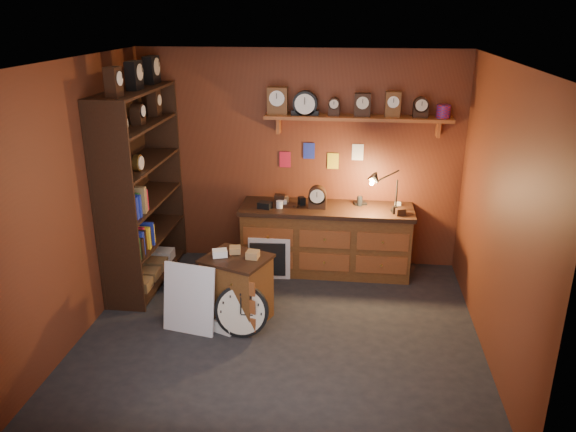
# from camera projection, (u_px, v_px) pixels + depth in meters

# --- Properties ---
(floor) EXTENTS (4.00, 4.00, 0.00)m
(floor) POSITION_uv_depth(u_px,v_px,m) (281.00, 330.00, 5.81)
(floor) COLOR black
(floor) RESTS_ON ground
(room_shell) EXTENTS (4.02, 3.62, 2.71)m
(room_shell) POSITION_uv_depth(u_px,v_px,m) (287.00, 167.00, 5.31)
(room_shell) COLOR #622B17
(room_shell) RESTS_ON ground
(shelving_unit) EXTENTS (0.47, 1.60, 2.58)m
(shelving_unit) POSITION_uv_depth(u_px,v_px,m) (138.00, 181.00, 6.48)
(shelving_unit) COLOR black
(shelving_unit) RESTS_ON ground
(workbench) EXTENTS (2.11, 0.66, 1.36)m
(workbench) POSITION_uv_depth(u_px,v_px,m) (326.00, 236.00, 6.98)
(workbench) COLOR brown
(workbench) RESTS_ON ground
(low_cabinet) EXTENTS (0.79, 0.73, 0.82)m
(low_cabinet) POSITION_uv_depth(u_px,v_px,m) (237.00, 286.00, 5.87)
(low_cabinet) COLOR brown
(low_cabinet) RESTS_ON ground
(big_round_clock) EXTENTS (0.55, 0.17, 0.55)m
(big_round_clock) POSITION_uv_depth(u_px,v_px,m) (242.00, 311.00, 5.65)
(big_round_clock) COLOR black
(big_round_clock) RESTS_ON ground
(white_panel) EXTENTS (0.58, 0.26, 0.73)m
(white_panel) POSITION_uv_depth(u_px,v_px,m) (191.00, 330.00, 5.81)
(white_panel) COLOR silver
(white_panel) RESTS_ON ground
(mini_fridge) EXTENTS (0.54, 0.56, 0.53)m
(mini_fridge) POSITION_uv_depth(u_px,v_px,m) (271.00, 251.00, 7.05)
(mini_fridge) COLOR silver
(mini_fridge) RESTS_ON ground
(floor_box_a) EXTENTS (0.33, 0.30, 0.17)m
(floor_box_a) POSITION_uv_depth(u_px,v_px,m) (177.00, 282.00, 6.65)
(floor_box_a) COLOR olive
(floor_box_a) RESTS_ON ground
(floor_box_b) EXTENTS (0.30, 0.32, 0.13)m
(floor_box_b) POSITION_uv_depth(u_px,v_px,m) (228.00, 323.00, 5.81)
(floor_box_b) COLOR white
(floor_box_b) RESTS_ON ground
(floor_box_c) EXTENTS (0.35, 0.33, 0.20)m
(floor_box_c) POSITION_uv_depth(u_px,v_px,m) (227.00, 290.00, 6.43)
(floor_box_c) COLOR olive
(floor_box_c) RESTS_ON ground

